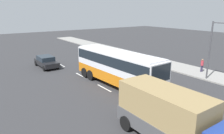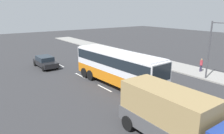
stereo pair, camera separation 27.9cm
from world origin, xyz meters
name	(u,v)px [view 1 (the left image)]	position (x,y,z in m)	size (l,w,h in m)	color
ground_plane	(129,87)	(0.00, 0.00, 0.00)	(120.00, 120.00, 0.00)	#333335
sidewalk_curb	(191,70)	(0.00, 9.95, 0.07)	(80.00, 4.00, 0.15)	gray
lane_centreline	(97,84)	(-2.56, -2.14, 0.00)	(33.99, 0.16, 0.01)	white
coach_bus	(117,65)	(-1.14, -0.66, 2.14)	(11.02, 3.11, 3.46)	orange
cargo_truck	(177,120)	(8.69, -3.91, 1.65)	(8.03, 2.59, 3.10)	navy
car_black_sedan	(46,61)	(-12.15, -4.15, 0.79)	(4.62, 2.04, 1.48)	black
pedestrian_near_curb	(202,64)	(1.25, 10.23, 1.05)	(0.32, 0.32, 1.58)	#38334C
street_lamp	(212,46)	(3.28, 8.33, 3.73)	(1.94, 0.24, 6.11)	#47474C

